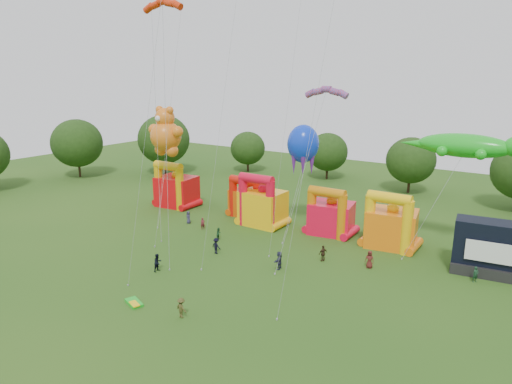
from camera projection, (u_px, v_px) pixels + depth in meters
The scene contains 24 objects.
ground at pixel (120, 319), 38.21m from camera, with size 160.00×160.00×0.00m, color #234D15.
tree_ring at pixel (110, 244), 37.78m from camera, with size 124.18×126.29×12.07m.
bouncy_castle_0 at pixel (175, 189), 70.31m from camera, with size 6.14×5.17×7.17m.
bouncy_castle_1 at pixel (250, 201), 65.39m from camera, with size 5.46×4.47×6.04m.
bouncy_castle_2 at pixel (262, 205), 61.42m from camera, with size 5.60×4.51×7.27m.
bouncy_castle_3 at pixel (330, 216), 58.06m from camera, with size 5.94×5.07×6.34m.
bouncy_castle_4 at pixel (391, 226), 53.57m from camera, with size 6.26×5.34×6.92m.
stage_trailer at pixel (501, 250), 45.82m from camera, with size 9.28×4.41×5.62m.
teddy_bear_kite at pixel (164, 167), 63.23m from camera, with size 6.43×7.88×15.71m.
gecko_kite at pixel (441, 191), 50.13m from camera, with size 12.88×8.04×13.77m.
octopus_kite at pixel (299, 172), 57.88m from camera, with size 4.08×8.94×13.79m.
parafoil_kites at pixel (182, 128), 51.75m from camera, with size 26.91×13.24×31.71m.
diamond_kites at pixel (228, 94), 44.88m from camera, with size 23.26×20.33×44.35m.
folded_kite_bundle at pixel (134, 303), 40.59m from camera, with size 2.22×1.63×0.31m.
spectator_0 at pixel (188, 217), 62.47m from camera, with size 0.84×0.55×1.72m, color #2E2B48.
spectator_1 at pixel (203, 224), 60.02m from camera, with size 0.58×0.38×1.60m, color maroon.
spectator_2 at pixel (219, 234), 56.33m from camera, with size 0.74×0.58×1.53m, color #1B4424.
spectator_3 at pixel (216, 246), 51.90m from camera, with size 1.20×0.69×1.86m, color black.
spectator_4 at pixel (323, 253), 49.77m from camera, with size 1.06×0.44×1.81m, color #372516.
spectator_5 at pixel (279, 260), 47.76m from camera, with size 1.81×0.58×1.95m, color #272941.
spectator_6 at pixel (370, 259), 48.00m from camera, with size 0.94×0.61×1.92m, color #551C18.
spectator_7 at pixel (476, 274), 44.79m from camera, with size 0.59×0.39×1.62m, color #163721.
spectator_8 at pixel (158, 263), 47.22m from camera, with size 0.93×0.72×1.91m, color black.
spectator_9 at pixel (181, 308), 38.21m from camera, with size 1.15×0.66×1.77m, color #423E1A.
Camera 1 is at (28.60, -22.15, 19.89)m, focal length 32.00 mm.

